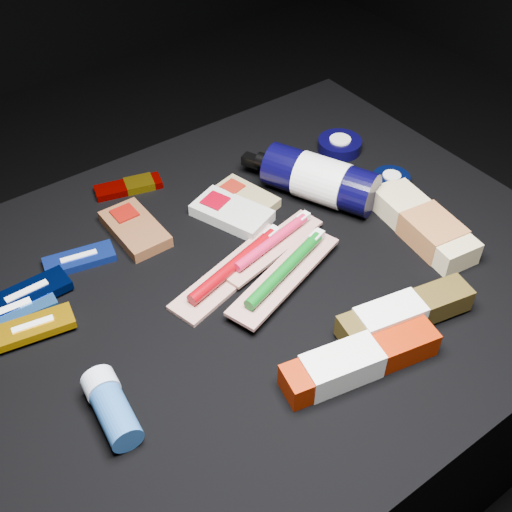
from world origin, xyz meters
TOP-DOWN VIEW (x-y plane):
  - ground at (0.00, 0.00)m, footprint 3.00×3.00m
  - cloth_table at (0.00, 0.00)m, footprint 0.98×0.78m
  - luna_bar_0 at (-0.20, 0.18)m, footprint 0.11×0.06m
  - luna_bar_1 at (-0.33, 0.13)m, footprint 0.13×0.06m
  - luna_bar_2 at (-0.29, 0.15)m, footprint 0.12×0.05m
  - luna_bar_3 at (-0.31, 0.08)m, footprint 0.11×0.06m
  - clif_bar_0 at (-0.10, 0.19)m, footprint 0.07×0.13m
  - clif_bar_1 at (0.05, 0.13)m, footprint 0.11×0.14m
  - clif_bar_2 at (0.09, 0.15)m, footprint 0.08×0.12m
  - power_bar at (-0.05, 0.29)m, footprint 0.12×0.06m
  - lotion_bottle at (0.20, 0.08)m, footprint 0.15×0.24m
  - cream_tin_upper at (0.33, 0.17)m, footprint 0.08×0.08m
  - cream_tin_lower at (0.33, 0.04)m, footprint 0.07×0.07m
  - bodywash_bottle at (0.27, -0.09)m, footprint 0.09×0.21m
  - deodorant_stick at (-0.28, -0.10)m, footprint 0.05×0.11m
  - toothbrush_pack_0 at (-0.02, 0.02)m, footprint 0.24×0.11m
  - toothbrush_pack_1 at (0.06, 0.02)m, footprint 0.20×0.09m
  - toothbrush_pack_2 at (0.03, -0.05)m, footprint 0.23×0.12m
  - toothpaste_carton_red at (0.00, -0.23)m, footprint 0.22×0.09m
  - toothpaste_carton_green at (0.10, -0.21)m, footprint 0.20×0.08m

SIDE VIEW (x-z plane):
  - ground at x=0.00m, z-range 0.00..0.00m
  - cloth_table at x=0.00m, z-range 0.00..0.40m
  - luna_bar_0 at x=-0.20m, z-range 0.40..0.41m
  - power_bar at x=-0.05m, z-range 0.40..0.41m
  - clif_bar_2 at x=0.09m, z-range 0.40..0.42m
  - cream_tin_lower at x=0.33m, z-range 0.40..0.42m
  - toothbrush_pack_0 at x=-0.02m, z-range 0.40..0.42m
  - clif_bar_0 at x=-0.10m, z-range 0.40..0.42m
  - clif_bar_1 at x=0.05m, z-range 0.40..0.42m
  - luna_bar_1 at x=-0.33m, z-range 0.40..0.42m
  - cream_tin_upper at x=0.33m, z-range 0.40..0.42m
  - luna_bar_2 at x=-0.29m, z-range 0.40..0.42m
  - luna_bar_3 at x=-0.31m, z-range 0.41..0.42m
  - toothbrush_pack_1 at x=0.06m, z-range 0.40..0.43m
  - toothpaste_carton_red at x=0.00m, z-range 0.40..0.44m
  - bodywash_bottle at x=0.27m, z-range 0.40..0.44m
  - deodorant_stick at x=-0.28m, z-range 0.40..0.44m
  - toothbrush_pack_2 at x=0.03m, z-range 0.41..0.44m
  - toothpaste_carton_green at x=0.10m, z-range 0.40..0.44m
  - lotion_bottle at x=0.20m, z-range 0.40..0.48m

